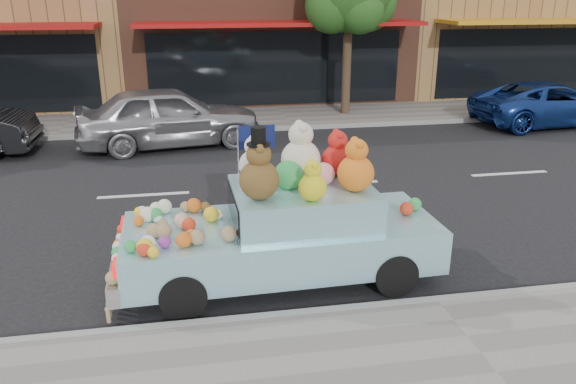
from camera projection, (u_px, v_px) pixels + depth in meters
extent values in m
plane|color=black|center=(337.00, 184.00, 11.92)|extent=(120.00, 120.00, 0.00)
cube|color=gray|center=(496.00, 377.00, 5.88)|extent=(60.00, 3.00, 0.12)
cube|color=gray|center=(284.00, 117.00, 17.92)|extent=(60.00, 3.00, 0.12)
cube|color=gray|center=(436.00, 302.00, 7.27)|extent=(60.00, 0.12, 0.13)
cube|color=gray|center=(293.00, 128.00, 16.53)|extent=(60.00, 0.12, 0.13)
cube|color=brown|center=(260.00, 1.00, 21.85)|extent=(10.00, 8.00, 7.00)
cube|color=black|center=(277.00, 69.00, 18.84)|extent=(8.50, 0.06, 2.40)
cube|color=#A00F0E|center=(281.00, 24.00, 17.51)|extent=(9.00, 1.80, 0.12)
cube|color=olive|center=(496.00, 0.00, 23.51)|extent=(10.00, 8.00, 7.00)
cube|color=black|center=(547.00, 62.00, 20.50)|extent=(8.50, 0.06, 2.40)
cube|color=orange|center=(569.00, 21.00, 19.18)|extent=(9.00, 1.80, 0.12)
cylinder|color=#38281C|center=(347.00, 67.00, 17.73)|extent=(0.28, 0.28, 3.20)
sphere|color=#214914|center=(368.00, 2.00, 17.48)|extent=(1.80, 1.80, 1.80)
sphere|color=#214914|center=(331.00, 6.00, 16.83)|extent=(1.60, 1.60, 1.60)
sphere|color=#214914|center=(361.00, 10.00, 16.63)|extent=(1.40, 1.40, 1.40)
imported|color=#9F9FA3|center=(169.00, 116.00, 14.54)|extent=(4.93, 2.60, 1.60)
imported|color=navy|center=(550.00, 104.00, 16.96)|extent=(4.82, 2.50, 1.30)
cylinder|color=black|center=(395.00, 274.00, 7.50)|extent=(0.60, 0.21, 0.60)
cylinder|color=black|center=(358.00, 228.00, 8.94)|extent=(0.60, 0.21, 0.60)
cylinder|color=black|center=(183.00, 296.00, 6.98)|extent=(0.60, 0.21, 0.60)
cylinder|color=black|center=(180.00, 243.00, 8.41)|extent=(0.60, 0.21, 0.60)
cube|color=#97D2E2|center=(281.00, 242.00, 7.87)|extent=(4.34, 1.80, 0.60)
cube|color=#97D2E2|center=(303.00, 204.00, 7.74)|extent=(1.94, 1.55, 0.50)
cube|color=silver|center=(119.00, 266.00, 7.51)|extent=(0.20, 1.78, 0.26)
cube|color=red|center=(116.00, 268.00, 6.78)|extent=(0.07, 0.28, 0.16)
cube|color=red|center=(124.00, 224.00, 8.03)|extent=(0.07, 0.28, 0.16)
cube|color=black|center=(234.00, 209.00, 7.57)|extent=(0.07, 1.30, 0.40)
sphere|color=brown|center=(259.00, 180.00, 7.13)|extent=(0.52, 0.52, 0.52)
sphere|color=brown|center=(259.00, 155.00, 7.01)|extent=(0.32, 0.32, 0.32)
sphere|color=brown|center=(260.00, 149.00, 6.87)|extent=(0.12, 0.12, 0.12)
sphere|color=brown|center=(257.00, 144.00, 7.08)|extent=(0.12, 0.12, 0.12)
cylinder|color=black|center=(259.00, 144.00, 6.97)|extent=(0.30, 0.30, 0.02)
cylinder|color=black|center=(258.00, 136.00, 6.93)|extent=(0.19, 0.19, 0.22)
sphere|color=beige|center=(301.00, 160.00, 7.90)|extent=(0.57, 0.57, 0.57)
sphere|color=beige|center=(301.00, 134.00, 7.77)|extent=(0.35, 0.35, 0.35)
sphere|color=beige|center=(303.00, 128.00, 7.62)|extent=(0.13, 0.13, 0.13)
sphere|color=beige|center=(299.00, 124.00, 7.85)|extent=(0.13, 0.13, 0.13)
sphere|color=orange|center=(356.00, 173.00, 7.42)|extent=(0.49, 0.49, 0.49)
sphere|color=orange|center=(357.00, 150.00, 7.31)|extent=(0.31, 0.31, 0.31)
sphere|color=orange|center=(359.00, 145.00, 7.18)|extent=(0.12, 0.12, 0.12)
sphere|color=orange|center=(355.00, 141.00, 7.38)|extent=(0.12, 0.12, 0.12)
sphere|color=#B31813|center=(337.00, 160.00, 8.06)|extent=(0.46, 0.46, 0.46)
sphere|color=#B31813|center=(338.00, 140.00, 7.97)|extent=(0.28, 0.28, 0.28)
sphere|color=#B31813|center=(340.00, 136.00, 7.84)|extent=(0.11, 0.11, 0.11)
sphere|color=#B31813|center=(336.00, 132.00, 8.03)|extent=(0.11, 0.11, 0.11)
sphere|color=white|center=(254.00, 165.00, 7.89)|extent=(0.43, 0.43, 0.43)
sphere|color=white|center=(254.00, 146.00, 7.79)|extent=(0.27, 0.27, 0.27)
sphere|color=white|center=(254.00, 141.00, 7.68)|extent=(0.10, 0.10, 0.10)
sphere|color=white|center=(253.00, 138.00, 7.85)|extent=(0.10, 0.10, 0.10)
sphere|color=gold|center=(313.00, 187.00, 7.09)|extent=(0.37, 0.37, 0.37)
sphere|color=gold|center=(313.00, 170.00, 7.01)|extent=(0.23, 0.23, 0.23)
sphere|color=gold|center=(314.00, 166.00, 6.91)|extent=(0.09, 0.09, 0.09)
sphere|color=gold|center=(312.00, 162.00, 7.06)|extent=(0.09, 0.09, 0.09)
sphere|color=green|center=(288.00, 175.00, 7.56)|extent=(0.40, 0.40, 0.40)
sphere|color=pink|center=(323.00, 174.00, 7.71)|extent=(0.32, 0.32, 0.32)
sphere|color=olive|center=(163.00, 224.00, 7.56)|extent=(0.13, 0.13, 0.13)
sphere|color=red|center=(144.00, 249.00, 6.76)|extent=(0.19, 0.19, 0.19)
sphere|color=beige|center=(156.00, 209.00, 7.99)|extent=(0.19, 0.19, 0.19)
sphere|color=pink|center=(145.00, 213.00, 7.88)|extent=(0.16, 0.16, 0.16)
sphere|color=yellow|center=(139.00, 212.00, 7.95)|extent=(0.14, 0.14, 0.14)
sphere|color=yellow|center=(153.00, 252.00, 6.72)|extent=(0.14, 0.14, 0.14)
sphere|color=olive|center=(164.00, 231.00, 7.22)|extent=(0.22, 0.22, 0.22)
sphere|color=green|center=(156.00, 215.00, 7.76)|extent=(0.20, 0.20, 0.20)
sphere|color=olive|center=(229.00, 234.00, 7.15)|extent=(0.21, 0.21, 0.21)
sphere|color=#CC5713|center=(194.00, 205.00, 8.09)|extent=(0.21, 0.21, 0.21)
sphere|color=yellow|center=(211.00, 214.00, 7.76)|extent=(0.22, 0.22, 0.22)
sphere|color=beige|center=(219.00, 214.00, 7.88)|extent=(0.14, 0.14, 0.14)
sphere|color=yellow|center=(145.00, 247.00, 6.79)|extent=(0.21, 0.21, 0.21)
sphere|color=olive|center=(154.00, 231.00, 7.25)|extent=(0.20, 0.20, 0.20)
sphere|color=white|center=(148.00, 243.00, 6.91)|extent=(0.19, 0.19, 0.19)
sphere|color=white|center=(142.00, 211.00, 7.96)|extent=(0.15, 0.15, 0.15)
sphere|color=green|center=(130.00, 247.00, 6.85)|extent=(0.16, 0.16, 0.16)
sphere|color=brown|center=(205.00, 207.00, 8.11)|extent=(0.15, 0.15, 0.15)
sphere|color=beige|center=(148.00, 214.00, 7.76)|extent=(0.22, 0.22, 0.22)
sphere|color=red|center=(189.00, 225.00, 7.46)|extent=(0.19, 0.19, 0.19)
sphere|color=#CC5713|center=(191.00, 235.00, 7.16)|extent=(0.16, 0.16, 0.16)
sphere|color=brown|center=(189.00, 238.00, 7.11)|extent=(0.15, 0.15, 0.15)
sphere|color=#CC5713|center=(139.00, 221.00, 7.63)|extent=(0.14, 0.14, 0.14)
sphere|color=olive|center=(185.00, 207.00, 8.12)|extent=(0.15, 0.15, 0.15)
sphere|color=beige|center=(164.00, 206.00, 8.04)|extent=(0.21, 0.21, 0.21)
sphere|color=#792B85|center=(165.00, 242.00, 6.98)|extent=(0.16, 0.16, 0.16)
sphere|color=white|center=(157.00, 218.00, 7.75)|extent=(0.14, 0.14, 0.14)
sphere|color=olive|center=(197.00, 237.00, 7.05)|extent=(0.20, 0.20, 0.20)
sphere|color=#CC5713|center=(184.00, 240.00, 6.98)|extent=(0.20, 0.20, 0.20)
sphere|color=#D8A88C|center=(182.00, 220.00, 7.52)|extent=(0.22, 0.22, 0.22)
sphere|color=beige|center=(118.00, 247.00, 7.59)|extent=(0.16, 0.16, 0.16)
sphere|color=green|center=(117.00, 252.00, 7.43)|extent=(0.15, 0.15, 0.15)
sphere|color=#CC5713|center=(119.00, 245.00, 7.65)|extent=(0.15, 0.15, 0.15)
sphere|color=white|center=(120.00, 237.00, 7.92)|extent=(0.12, 0.12, 0.12)
sphere|color=red|center=(122.00, 229.00, 8.18)|extent=(0.14, 0.14, 0.14)
sphere|color=olive|center=(112.00, 278.00, 6.75)|extent=(0.17, 0.17, 0.17)
sphere|color=#792B85|center=(112.00, 278.00, 6.76)|extent=(0.16, 0.16, 0.16)
sphere|color=white|center=(116.00, 258.00, 7.31)|extent=(0.13, 0.13, 0.13)
sphere|color=olive|center=(372.00, 209.00, 8.03)|extent=(0.16, 0.16, 0.16)
sphere|color=#792B85|center=(371.00, 199.00, 8.38)|extent=(0.18, 0.18, 0.18)
sphere|color=red|center=(407.00, 209.00, 7.98)|extent=(0.20, 0.20, 0.20)
sphere|color=beige|center=(380.00, 206.00, 8.15)|extent=(0.16, 0.16, 0.16)
sphere|color=green|center=(415.00, 204.00, 8.16)|extent=(0.19, 0.19, 0.19)
cylinder|color=#997A54|center=(108.00, 316.00, 6.79)|extent=(0.06, 0.06, 0.17)
sphere|color=#997A54|center=(108.00, 309.00, 6.75)|extent=(0.07, 0.07, 0.07)
cylinder|color=#997A54|center=(109.00, 311.00, 6.90)|extent=(0.06, 0.06, 0.17)
sphere|color=#997A54|center=(109.00, 304.00, 6.87)|extent=(0.07, 0.07, 0.07)
cylinder|color=#997A54|center=(110.00, 306.00, 7.01)|extent=(0.06, 0.06, 0.17)
sphere|color=#997A54|center=(109.00, 299.00, 6.98)|extent=(0.07, 0.07, 0.07)
cylinder|color=#997A54|center=(111.00, 301.00, 7.12)|extent=(0.06, 0.06, 0.17)
sphere|color=#997A54|center=(110.00, 294.00, 7.09)|extent=(0.07, 0.07, 0.07)
cylinder|color=#997A54|center=(112.00, 296.00, 7.23)|extent=(0.06, 0.06, 0.17)
sphere|color=#997A54|center=(111.00, 289.00, 7.20)|extent=(0.07, 0.07, 0.07)
cylinder|color=#997A54|center=(113.00, 291.00, 7.35)|extent=(0.06, 0.06, 0.17)
sphere|color=#997A54|center=(112.00, 285.00, 7.31)|extent=(0.07, 0.07, 0.07)
cylinder|color=#997A54|center=(114.00, 287.00, 7.46)|extent=(0.06, 0.06, 0.17)
sphere|color=#997A54|center=(113.00, 280.00, 7.43)|extent=(0.07, 0.07, 0.07)
cylinder|color=#997A54|center=(114.00, 282.00, 7.57)|extent=(0.06, 0.06, 0.17)
sphere|color=#997A54|center=(114.00, 276.00, 7.54)|extent=(0.07, 0.07, 0.07)
cylinder|color=#997A54|center=(115.00, 278.00, 7.68)|extent=(0.06, 0.06, 0.17)
sphere|color=#997A54|center=(114.00, 272.00, 7.65)|extent=(0.07, 0.07, 0.07)
cylinder|color=#997A54|center=(116.00, 274.00, 7.79)|extent=(0.06, 0.06, 0.17)
sphere|color=#997A54|center=(115.00, 268.00, 7.76)|extent=(0.07, 0.07, 0.07)
cylinder|color=#997A54|center=(117.00, 270.00, 7.91)|extent=(0.06, 0.06, 0.17)
sphere|color=#997A54|center=(116.00, 264.00, 7.87)|extent=(0.07, 0.07, 0.07)
cylinder|color=#997A54|center=(117.00, 266.00, 8.02)|extent=(0.06, 0.06, 0.17)
sphere|color=#997A54|center=(117.00, 260.00, 7.99)|extent=(0.07, 0.07, 0.07)
cylinder|color=#997A54|center=(118.00, 262.00, 8.13)|extent=(0.06, 0.06, 0.17)
sphere|color=#997A54|center=(117.00, 256.00, 8.10)|extent=(0.07, 0.07, 0.07)
cylinder|color=#997A54|center=(119.00, 258.00, 8.24)|extent=(0.06, 0.06, 0.17)
sphere|color=#997A54|center=(118.00, 253.00, 8.21)|extent=(0.07, 0.07, 0.07)
cylinder|color=#997A54|center=(119.00, 255.00, 8.35)|extent=(0.06, 0.06, 0.17)
sphere|color=#997A54|center=(119.00, 249.00, 8.32)|extent=(0.07, 0.07, 0.07)
cylinder|color=silver|center=(238.00, 153.00, 7.99)|extent=(0.02, 0.02, 0.70)
cube|color=#0C1447|center=(257.00, 137.00, 7.99)|extent=(0.52, 0.03, 0.34)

